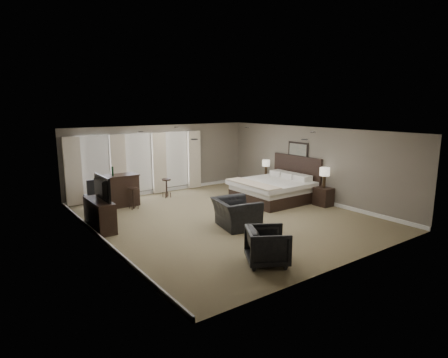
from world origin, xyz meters
TOP-DOWN VIEW (x-y plane):
  - room at (0.00, 0.00)m, footprint 7.60×8.60m
  - window_bay at (-1.00, 4.11)m, footprint 5.25×0.20m
  - bed at (2.58, 0.64)m, footprint 2.40×2.29m
  - nightstand_near at (3.47, -0.81)m, footprint 0.46×0.56m
  - nightstand_far at (3.47, 2.09)m, footprint 0.45×0.55m
  - lamp_near at (3.47, -0.81)m, footprint 0.33×0.33m
  - lamp_far at (3.47, 2.09)m, footprint 0.30×0.30m
  - wall_art at (3.70, 0.64)m, footprint 0.04×0.96m
  - dresser at (-3.45, 1.11)m, footprint 0.46×1.42m
  - tv at (-3.45, 1.11)m, footprint 0.66×1.15m
  - armchair_near at (-0.32, -0.90)m, footprint 1.03×1.36m
  - armchair_far at (-1.28, -3.23)m, footprint 1.12×1.14m
  - bar_counter at (-2.14, 3.14)m, footprint 1.24×0.64m
  - bar_stool_left at (-1.89, 2.58)m, footprint 0.37×0.37m
  - bar_stool_right at (-0.30, 3.32)m, footprint 0.37×0.37m
  - desk_chair at (-3.09, 2.83)m, footprint 0.58×0.58m

SIDE VIEW (x-z plane):
  - nightstand_far at x=3.47m, z-range 0.00..0.60m
  - nightstand_near at x=3.47m, z-range 0.00..0.62m
  - bar_stool_right at x=-0.30m, z-range 0.00..0.70m
  - bar_stool_left at x=-1.89m, z-range 0.00..0.71m
  - dresser at x=-3.45m, z-range 0.00..0.83m
  - armchair_far at x=-1.28m, z-range 0.00..0.88m
  - armchair_near at x=-0.32m, z-range 0.00..1.07m
  - bar_counter at x=-2.14m, z-range 0.00..1.08m
  - desk_chair at x=-3.09m, z-range 0.00..1.12m
  - bed at x=2.58m, z-range 0.00..1.53m
  - tv at x=-3.45m, z-range 0.83..0.98m
  - lamp_far at x=3.47m, z-range 0.60..1.22m
  - lamp_near at x=3.47m, z-range 0.62..1.30m
  - window_bay at x=-1.00m, z-range 0.05..2.35m
  - room at x=0.00m, z-range -0.02..2.62m
  - wall_art at x=3.70m, z-range 1.47..2.03m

